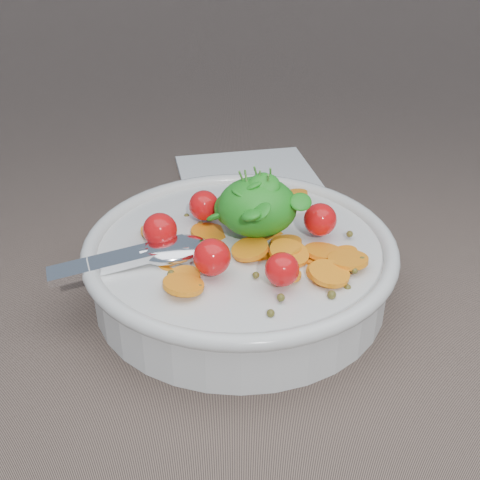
{
  "coord_description": "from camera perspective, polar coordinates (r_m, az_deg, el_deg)",
  "views": [
    {
      "loc": [
        -0.01,
        -0.44,
        0.33
      ],
      "look_at": [
        -0.01,
        0.02,
        0.06
      ],
      "focal_mm": 45.0,
      "sensor_mm": 36.0,
      "label": 1
    }
  ],
  "objects": [
    {
      "name": "napkin",
      "position": [
        0.78,
        0.74,
        6.08
      ],
      "size": [
        0.2,
        0.18,
        0.01
      ],
      "primitive_type": "cube",
      "rotation": [
        0.0,
        0.0,
        0.19
      ],
      "color": "silver",
      "rests_on": "ground"
    },
    {
      "name": "bowl",
      "position": [
        0.55,
        0.02,
        -2.04
      ],
      "size": [
        0.3,
        0.28,
        0.12
      ],
      "color": "silver",
      "rests_on": "ground"
    },
    {
      "name": "ground",
      "position": [
        0.55,
        0.94,
        -6.17
      ],
      "size": [
        6.0,
        6.0,
        0.0
      ],
      "primitive_type": "plane",
      "color": "#776255",
      "rests_on": "ground"
    }
  ]
}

